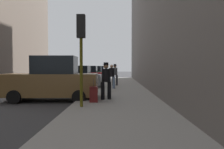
# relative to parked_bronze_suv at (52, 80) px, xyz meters

# --- Properties ---
(ground_plane) EXTENTS (120.00, 120.00, 0.00)m
(ground_plane) POSITION_rel_parked_bronze_suv_xyz_m (-2.65, 0.40, -1.03)
(ground_plane) COLOR #38383A
(sidewalk) EXTENTS (4.00, 40.00, 0.15)m
(sidewalk) POSITION_rel_parked_bronze_suv_xyz_m (3.35, 0.40, -0.96)
(sidewalk) COLOR gray
(sidewalk) RESTS_ON ground_plane
(parked_bronze_suv) EXTENTS (4.67, 2.20, 2.25)m
(parked_bronze_suv) POSITION_rel_parked_bronze_suv_xyz_m (0.00, 0.00, 0.00)
(parked_bronze_suv) COLOR brown
(parked_bronze_suv) RESTS_ON ground_plane
(parked_gray_coupe) EXTENTS (4.25, 2.16, 1.79)m
(parked_gray_coupe) POSITION_rel_parked_bronze_suv_xyz_m (0.00, 5.96, -0.18)
(parked_gray_coupe) COLOR slate
(parked_gray_coupe) RESTS_ON ground_plane
(parked_red_hatchback) EXTENTS (4.21, 2.07, 1.79)m
(parked_red_hatchback) POSITION_rel_parked_bronze_suv_xyz_m (0.00, 12.31, -0.18)
(parked_red_hatchback) COLOR #B2191E
(parked_red_hatchback) RESTS_ON ground_plane
(parked_dark_green_sedan) EXTENTS (4.25, 2.16, 1.79)m
(parked_dark_green_sedan) POSITION_rel_parked_bronze_suv_xyz_m (0.00, 18.92, -0.18)
(parked_dark_green_sedan) COLOR #193828
(parked_dark_green_sedan) RESTS_ON ground_plane
(parked_blue_sedan) EXTENTS (4.24, 2.14, 1.79)m
(parked_blue_sedan) POSITION_rel_parked_bronze_suv_xyz_m (0.00, 24.56, -0.18)
(parked_blue_sedan) COLOR navy
(parked_blue_sedan) RESTS_ON ground_plane
(fire_hydrant) EXTENTS (0.42, 0.22, 0.70)m
(fire_hydrant) POSITION_rel_parked_bronze_suv_xyz_m (1.80, 7.44, -0.54)
(fire_hydrant) COLOR red
(fire_hydrant) RESTS_ON sidewalk
(traffic_light) EXTENTS (0.32, 0.32, 3.60)m
(traffic_light) POSITION_rel_parked_bronze_suv_xyz_m (1.85, -2.37, 1.73)
(traffic_light) COLOR #514C0F
(traffic_light) RESTS_ON sidewalk
(pedestrian_with_fedora) EXTENTS (0.53, 0.49, 1.78)m
(pedestrian_with_fedora) POSITION_rel_parked_bronze_suv_xyz_m (2.73, -0.47, 0.10)
(pedestrian_with_fedora) COLOR black
(pedestrian_with_fedora) RESTS_ON sidewalk
(pedestrian_in_jeans) EXTENTS (0.53, 0.47, 1.71)m
(pedestrian_in_jeans) POSITION_rel_parked_bronze_suv_xyz_m (2.88, 4.77, 0.07)
(pedestrian_in_jeans) COLOR #728CB2
(pedestrian_in_jeans) RESTS_ON sidewalk
(pedestrian_with_beanie) EXTENTS (0.53, 0.50, 1.78)m
(pedestrian_with_beanie) POSITION_rel_parked_bronze_suv_xyz_m (3.10, 7.15, 0.10)
(pedestrian_with_beanie) COLOR #333338
(pedestrian_with_beanie) RESTS_ON sidewalk
(rolling_suitcase) EXTENTS (0.43, 0.60, 1.04)m
(rolling_suitcase) POSITION_rel_parked_bronze_suv_xyz_m (2.20, -1.16, -0.54)
(rolling_suitcase) COLOR #591414
(rolling_suitcase) RESTS_ON sidewalk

